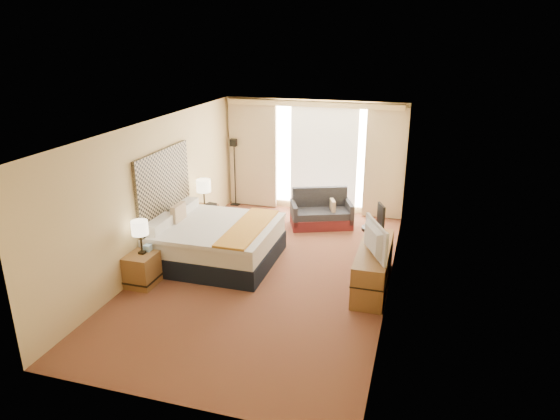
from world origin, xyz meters
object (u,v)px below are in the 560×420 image
(bed, at_px, (216,242))
(nightstand_right, at_px, (205,219))
(floor_lamp, at_px, (234,159))
(desk_chair, at_px, (374,230))
(lamp_left, at_px, (140,228))
(media_dresser, at_px, (373,267))
(lamp_right, at_px, (204,186))
(loveseat, at_px, (321,214))
(nightstand_left, at_px, (142,270))
(television, at_px, (370,239))

(bed, bearing_deg, nightstand_right, 122.42)
(floor_lamp, bearing_deg, bed, -74.97)
(desk_chair, relative_size, lamp_left, 1.60)
(bed, bearing_deg, lamp_left, -124.42)
(media_dresser, relative_size, lamp_right, 2.90)
(loveseat, bearing_deg, lamp_right, -175.34)
(media_dresser, bearing_deg, desk_chair, 95.87)
(nightstand_left, bearing_deg, media_dresser, 15.84)
(floor_lamp, bearing_deg, nightstand_right, -89.07)
(lamp_left, bearing_deg, nightstand_right, 90.05)
(desk_chair, xyz_separation_m, lamp_right, (-3.50, -0.13, 0.62))
(lamp_left, bearing_deg, desk_chair, 35.28)
(desk_chair, relative_size, television, 0.98)
(loveseat, xyz_separation_m, lamp_right, (-2.25, -1.11, 0.76))
(nightstand_left, bearing_deg, loveseat, 57.04)
(nightstand_left, relative_size, media_dresser, 0.31)
(lamp_right, bearing_deg, floor_lamp, 92.15)
(bed, distance_m, desk_chair, 3.04)
(bed, distance_m, lamp_right, 1.57)
(nightstand_left, xyz_separation_m, lamp_right, (0.04, 2.43, 0.75))
(nightstand_right, relative_size, floor_lamp, 0.34)
(loveseat, height_order, lamp_right, lamp_right)
(desk_chair, distance_m, lamp_left, 4.38)
(nightstand_left, relative_size, bed, 0.26)
(nightstand_left, distance_m, desk_chair, 4.37)
(media_dresser, relative_size, floor_lamp, 1.10)
(nightstand_left, distance_m, floor_lamp, 4.44)
(nightstand_right, distance_m, television, 4.12)
(nightstand_right, distance_m, media_dresser, 3.97)
(media_dresser, distance_m, lamp_right, 3.97)
(nightstand_left, distance_m, television, 3.79)
(loveseat, distance_m, lamp_left, 4.24)
(bed, relative_size, loveseat, 1.45)
(loveseat, distance_m, lamp_right, 2.62)
(floor_lamp, height_order, lamp_right, floor_lamp)
(bed, height_order, loveseat, bed)
(desk_chair, bearing_deg, nightstand_left, -167.33)
(nightstand_left, distance_m, nightstand_right, 2.50)
(bed, height_order, lamp_left, lamp_left)
(nightstand_left, relative_size, lamp_right, 0.89)
(nightstand_left, bearing_deg, desk_chair, 35.80)
(nightstand_right, xyz_separation_m, loveseat, (2.29, 1.04, -0.01))
(lamp_left, bearing_deg, lamp_right, 89.04)
(nightstand_left, xyz_separation_m, media_dresser, (3.70, 1.05, 0.07))
(lamp_right, height_order, television, television)
(lamp_left, xyz_separation_m, television, (3.65, 0.67, -0.03))
(nightstand_right, relative_size, media_dresser, 0.31)
(media_dresser, relative_size, television, 1.90)
(nightstand_left, height_order, lamp_left, lamp_left)
(floor_lamp, height_order, lamp_left, floor_lamp)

